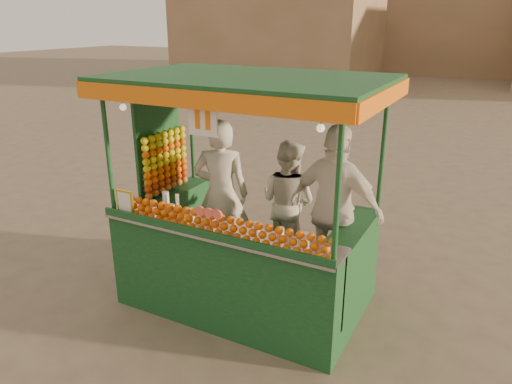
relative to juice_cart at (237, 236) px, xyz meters
The scene contains 7 objects.
ground 0.88m from the juice_cart, 65.23° to the right, with size 90.00×90.00×0.00m, color brown.
building_left 21.94m from the juice_cart, 114.23° to the left, with size 10.00×6.00×6.00m, color #A2785C.
building_center 30.09m from the juice_cart, 93.75° to the left, with size 14.00×7.00×7.00m, color #A2785C.
juice_cart is the anchor object (origin of this frame).
vendor_left 0.60m from the juice_cart, 142.74° to the left, with size 0.79×0.66×1.84m.
vendor_middle 0.85m from the juice_cart, 68.44° to the left, with size 0.86×0.73×1.57m.
vendor_right 1.17m from the juice_cart, 21.50° to the left, with size 1.16×0.60×1.89m.
Camera 1 is at (2.49, -4.24, 3.23)m, focal length 33.44 mm.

